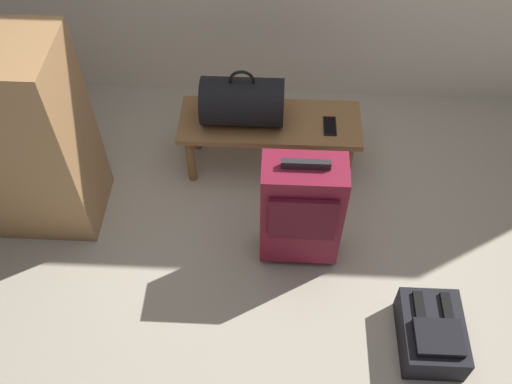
# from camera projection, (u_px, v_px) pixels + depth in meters

# --- Properties ---
(ground_plane) EXTENTS (6.60, 6.60, 0.00)m
(ground_plane) POSITION_uv_depth(u_px,v_px,m) (295.00, 298.00, 2.81)
(ground_plane) COLOR #B2A893
(bench) EXTENTS (1.00, 0.36, 0.36)m
(bench) POSITION_uv_depth(u_px,v_px,m) (270.00, 127.00, 3.14)
(bench) COLOR olive
(bench) RESTS_ON ground
(duffel_bag_black) EXTENTS (0.44, 0.26, 0.34)m
(duffel_bag_black) POSITION_uv_depth(u_px,v_px,m) (242.00, 102.00, 3.00)
(duffel_bag_black) COLOR black
(duffel_bag_black) RESTS_ON bench
(cell_phone) EXTENTS (0.07, 0.14, 0.01)m
(cell_phone) POSITION_uv_depth(u_px,v_px,m) (330.00, 126.00, 3.06)
(cell_phone) COLOR black
(cell_phone) RESTS_ON bench
(suitcase_upright_burgundy) EXTENTS (0.39, 0.23, 0.71)m
(suitcase_upright_burgundy) POSITION_uv_depth(u_px,v_px,m) (301.00, 210.00, 2.70)
(suitcase_upright_burgundy) COLOR maroon
(suitcase_upright_burgundy) RESTS_ON ground
(backpack_dark) EXTENTS (0.28, 0.38, 0.21)m
(backpack_dark) POSITION_uv_depth(u_px,v_px,m) (431.00, 333.00, 2.60)
(backpack_dark) COLOR black
(backpack_dark) RESTS_ON ground
(side_cabinet) EXTENTS (0.56, 0.44, 1.10)m
(side_cabinet) POSITION_uv_depth(u_px,v_px,m) (26.00, 139.00, 2.74)
(side_cabinet) COLOR #A87A4C
(side_cabinet) RESTS_ON ground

